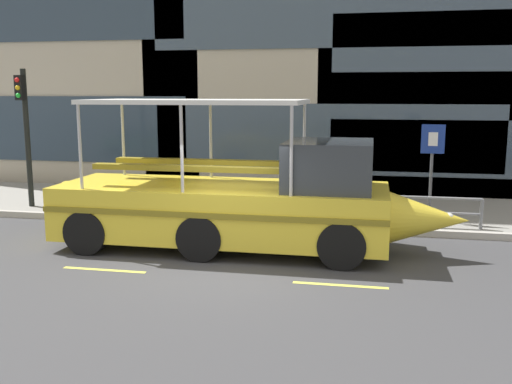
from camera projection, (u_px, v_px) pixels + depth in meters
The scene contains 9 objects.
ground_plane at pixel (230, 262), 12.35m from camera, with size 120.00×120.00×0.00m, color #3D3D3F.
sidewalk at pixel (274, 207), 17.74m from camera, with size 32.00×4.80×0.18m, color gray.
curb_edge at pixel (258, 225), 15.34m from camera, with size 32.00×0.18×0.18m, color #B2ADA3.
lane_centreline at pixel (217, 277), 11.32m from camera, with size 25.80×0.12×0.01m.
curb_guardrail at pixel (263, 200), 15.55m from camera, with size 11.32×0.09×0.80m.
traffic_light_pole at pixel (25, 124), 16.99m from camera, with size 0.24×0.46×4.09m.
parking_sign at pixel (432, 156), 15.20m from camera, with size 0.60×0.12×2.58m.
duck_tour_boat at pixel (244, 202), 13.23m from camera, with size 9.44×2.63×3.43m.
pedestrian_near_bow at pixel (357, 175), 16.41m from camera, with size 0.34×0.45×1.78m.
Camera 1 is at (2.89, -11.56, 3.60)m, focal length 40.37 mm.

